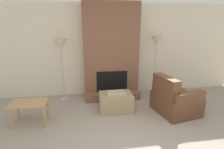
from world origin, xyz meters
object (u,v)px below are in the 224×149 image
object	(u,v)px
ottoman	(116,102)
floor_lamp_right	(156,44)
armchair	(173,101)
side_table	(30,105)
floor_lamp_left	(61,47)

from	to	relation	value
ottoman	floor_lamp_right	xyz separation A→B (m)	(1.29, 0.87, 1.27)
ottoman	armchair	size ratio (longest dim) A/B	0.73
ottoman	side_table	size ratio (longest dim) A/B	1.10
ottoman	armchair	xyz separation A→B (m)	(1.32, -0.31, 0.08)
floor_lamp_right	ottoman	bearing A→B (deg)	-146.17
armchair	floor_lamp_left	world-z (taller)	floor_lamp_left
ottoman	floor_lamp_left	xyz separation A→B (m)	(-1.31, 0.87, 1.23)
ottoman	floor_lamp_left	bearing A→B (deg)	146.53
side_table	floor_lamp_left	size ratio (longest dim) A/B	0.42
ottoman	armchair	world-z (taller)	armchair
side_table	floor_lamp_left	distance (m)	1.67
floor_lamp_right	armchair	bearing A→B (deg)	-88.49
side_table	floor_lamp_right	distance (m)	3.54
armchair	side_table	bearing A→B (deg)	79.29
floor_lamp_left	floor_lamp_right	bearing A→B (deg)	-0.00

